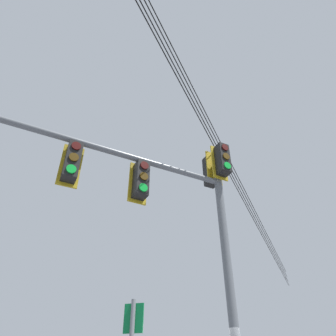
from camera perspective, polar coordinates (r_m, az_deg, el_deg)
signal_mast_assembly at (r=7.47m, az=2.19°, el=-6.24°), size 5.68×1.04×7.02m
overhead_wire_span at (r=10.33m, az=10.14°, el=1.57°), size 22.00×14.59×1.23m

